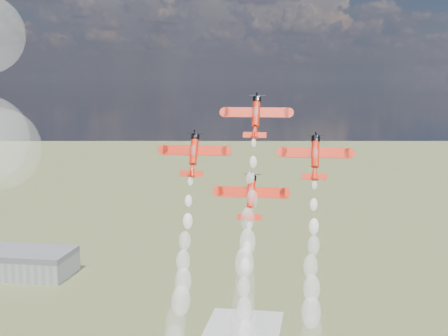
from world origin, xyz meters
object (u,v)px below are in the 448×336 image
Objects in this scene: plane_lead at (256,116)px; plane_left at (194,154)px; hangar at (23,263)px; plane_right at (315,156)px; plane_slot at (251,196)px.

plane_left is (-12.23, -3.88, -7.63)m from plane_lead.
plane_right is at bearing -47.69° from hangar.
plane_right is 1.00× the size of plane_slot.
plane_right is (149.25, -163.95, 77.89)m from hangar.
plane_left is at bearing 180.00° from plane_right.
hangar is 227.77m from plane_slot.
plane_right is (24.46, 0.00, 0.00)m from plane_left.
hangar is 3.79× the size of plane_left.
hangar is at bearing 132.31° from plane_right.
hangar is 3.79× the size of plane_lead.
hangar is 227.41m from plane_lead.
plane_slot reaches higher than hangar.
plane_right is at bearing -17.59° from plane_lead.
plane_left is 1.00× the size of plane_right.
plane_lead is at bearing 17.59° from plane_left.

